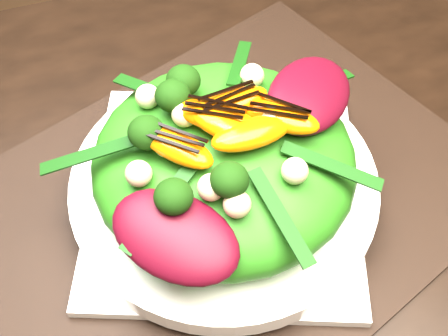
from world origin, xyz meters
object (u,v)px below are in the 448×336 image
object	(u,v)px
salad_bowl	(224,185)
lettuce_mound	(224,161)
plate_base	(224,194)
placemat	(224,198)
orange_segment	(188,120)

from	to	relation	value
salad_bowl	lettuce_mound	size ratio (longest dim) A/B	1.21
plate_base	salad_bowl	bearing A→B (deg)	0.00
placemat	salad_bowl	size ratio (longest dim) A/B	1.70
plate_base	placemat	bearing A→B (deg)	104.04
salad_bowl	orange_segment	world-z (taller)	orange_segment
plate_base	lettuce_mound	xyz separation A→B (m)	(0.00, 0.00, 0.05)
salad_bowl	lettuce_mound	world-z (taller)	lettuce_mound
plate_base	lettuce_mound	distance (m)	0.05
placemat	lettuce_mound	distance (m)	0.06
plate_base	salad_bowl	distance (m)	0.01
placemat	orange_segment	size ratio (longest dim) A/B	6.93
plate_base	orange_segment	size ratio (longest dim) A/B	3.62
lettuce_mound	orange_segment	xyz separation A→B (m)	(-0.02, 0.01, 0.04)
lettuce_mound	orange_segment	bearing A→B (deg)	149.81
plate_base	lettuce_mound	world-z (taller)	lettuce_mound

